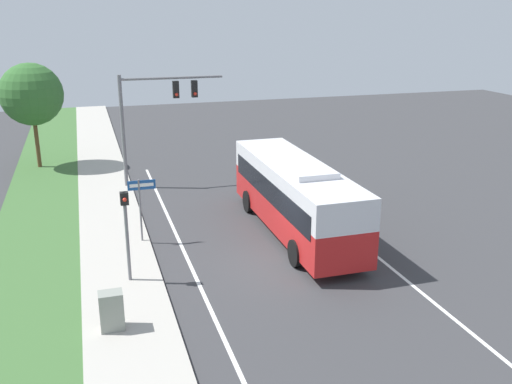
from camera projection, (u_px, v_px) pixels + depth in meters
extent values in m
plane|color=#38383A|center=(286.00, 262.00, 21.98)|extent=(80.00, 80.00, 0.00)
cube|color=#ADA89E|center=(122.00, 282.00, 20.24)|extent=(2.80, 80.00, 0.12)
cube|color=#3D6633|center=(26.00, 294.00, 19.35)|extent=(3.60, 80.00, 0.10)
cube|color=silver|center=(194.00, 274.00, 20.98)|extent=(0.14, 30.00, 0.01)
cube|color=silver|center=(370.00, 251.00, 22.98)|extent=(0.14, 30.00, 0.01)
cube|color=red|center=(295.00, 208.00, 24.52)|extent=(2.42, 10.29, 1.48)
cube|color=silver|center=(295.00, 178.00, 24.11)|extent=(2.42, 10.29, 1.21)
cube|color=black|center=(295.00, 188.00, 24.24)|extent=(2.46, 9.46, 0.91)
cube|color=silver|center=(303.00, 166.00, 23.19)|extent=(1.69, 3.60, 0.24)
cylinder|color=black|center=(248.00, 201.00, 27.29)|extent=(0.28, 1.05, 1.05)
cylinder|color=black|center=(294.00, 197.00, 27.93)|extent=(0.28, 1.05, 1.05)
cylinder|color=black|center=(296.00, 253.00, 21.48)|extent=(0.28, 1.05, 1.05)
cylinder|color=black|center=(351.00, 246.00, 22.12)|extent=(0.28, 1.05, 1.05)
cylinder|color=slate|center=(123.00, 133.00, 30.30)|extent=(0.20, 0.20, 6.08)
cylinder|color=slate|center=(172.00, 78.00, 30.21)|extent=(5.47, 0.14, 0.14)
cube|color=black|center=(176.00, 90.00, 30.45)|extent=(0.32, 0.28, 0.90)
sphere|color=red|center=(177.00, 95.00, 30.36)|extent=(0.18, 0.18, 0.18)
cube|color=black|center=(194.00, 89.00, 30.73)|extent=(0.32, 0.28, 0.90)
sphere|color=red|center=(195.00, 94.00, 30.64)|extent=(0.18, 0.18, 0.18)
cylinder|color=slate|center=(127.00, 239.00, 19.79)|extent=(0.12, 0.12, 3.39)
cube|color=black|center=(124.00, 198.00, 19.34)|extent=(0.28, 0.24, 0.44)
sphere|color=red|center=(125.00, 200.00, 19.21)|extent=(0.14, 0.14, 0.14)
cylinder|color=slate|center=(140.00, 212.00, 23.34)|extent=(0.08, 0.08, 2.77)
cube|color=#19478C|center=(142.00, 185.00, 23.03)|extent=(1.13, 0.03, 0.40)
cube|color=white|center=(142.00, 185.00, 23.01)|extent=(0.96, 0.01, 0.14)
cube|color=gray|center=(112.00, 311.00, 16.97)|extent=(0.71, 0.53, 1.20)
cylinder|color=brown|center=(37.00, 140.00, 34.45)|extent=(0.24, 0.24, 3.32)
sphere|color=#33662D|center=(31.00, 94.00, 33.60)|extent=(3.68, 3.68, 3.68)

